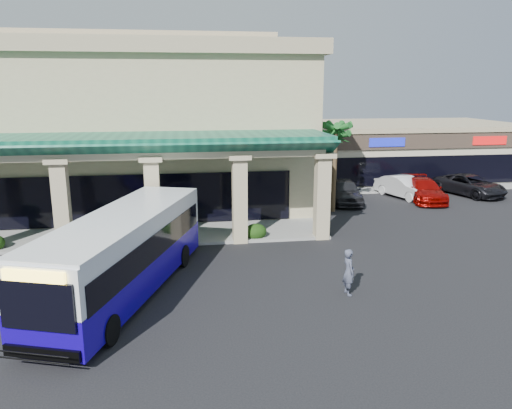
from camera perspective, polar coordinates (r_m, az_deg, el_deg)
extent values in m
plane|color=black|center=(21.97, -4.11, -8.52)|extent=(110.00, 110.00, 0.00)
imported|color=#44495D|center=(20.44, 10.54, -7.57)|extent=(0.51, 0.73, 1.90)
imported|color=#232327|center=(36.33, 10.07, 1.53)|extent=(2.67, 5.32, 1.74)
imported|color=white|center=(39.11, 16.56, 1.93)|extent=(3.22, 5.23, 1.63)
imported|color=#8B0704|center=(38.51, 18.62, 1.59)|extent=(3.11, 5.80, 1.60)
imported|color=black|center=(41.78, 23.24, 2.06)|extent=(4.30, 6.20, 1.57)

